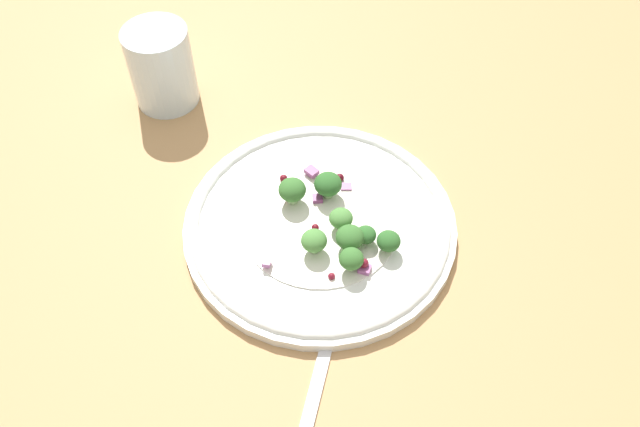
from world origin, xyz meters
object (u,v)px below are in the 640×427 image
at_px(broccoli_floret_1, 366,235).
at_px(fork, 318,383).
at_px(broccoli_floret_2, 314,241).
at_px(water_glass, 161,67).
at_px(broccoli_floret_0, 351,259).
at_px(plate, 320,224).

relative_size(broccoli_floret_1, fork, 0.12).
relative_size(broccoli_floret_2, water_glass, 0.27).
distance_m(broccoli_floret_0, broccoli_floret_1, 0.04).
relative_size(fork, water_glass, 1.83).
bearing_deg(broccoli_floret_1, broccoli_floret_0, -120.73).
relative_size(plate, water_glass, 2.87).
height_order(broccoli_floret_2, fork, broccoli_floret_2).
distance_m(broccoli_floret_1, fork, 0.16).
distance_m(plate, water_glass, 0.28).
relative_size(broccoli_floret_0, broccoli_floret_1, 1.16).
relative_size(plate, broccoli_floret_1, 13.40).
bearing_deg(plate, broccoli_floret_0, -67.67).
bearing_deg(broccoli_floret_1, broccoli_floret_2, -173.38).
height_order(plate, water_glass, water_glass).
bearing_deg(water_glass, fork, -68.56).
bearing_deg(broccoli_floret_0, plate, 112.33).
height_order(broccoli_floret_2, water_glass, water_glass).
relative_size(plate, broccoli_floret_0, 11.52).
height_order(broccoli_floret_0, broccoli_floret_2, same).
height_order(broccoli_floret_1, broccoli_floret_2, broccoli_floret_2).
distance_m(plate, fork, 0.17).
distance_m(plate, broccoli_floret_1, 0.06).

